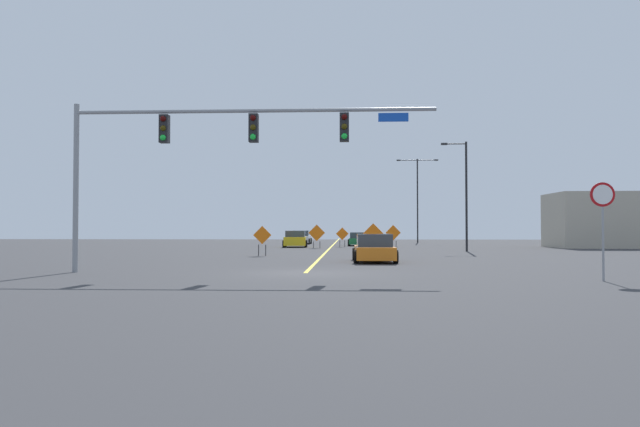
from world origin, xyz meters
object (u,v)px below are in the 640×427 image
at_px(street_lamp_far_right, 417,193).
at_px(car_orange_distant, 374,249).
at_px(construction_sign_left_lane, 342,235).
at_px(stop_sign, 603,212).
at_px(construction_sign_right_lane, 393,233).
at_px(car_yellow_far, 295,239).
at_px(construction_sign_right_shoulder, 317,234).
at_px(construction_sign_left_shoulder, 262,237).
at_px(street_lamp_mid_left, 464,191).
at_px(car_white_mid, 301,238).
at_px(traffic_signal_assembly, 208,139).
at_px(car_green_passing, 359,239).
at_px(construction_sign_median_near, 373,235).

relative_size(street_lamp_far_right, car_orange_distant, 2.20).
relative_size(construction_sign_left_lane, car_orange_distant, 0.40).
xyz_separation_m(stop_sign, construction_sign_right_lane, (-3.90, 34.08, -0.94)).
bearing_deg(car_yellow_far, construction_sign_right_shoulder, -54.94).
height_order(construction_sign_right_lane, construction_sign_right_shoulder, construction_sign_right_shoulder).
distance_m(construction_sign_right_shoulder, construction_sign_left_shoulder, 14.33).
bearing_deg(stop_sign, street_lamp_mid_left, 88.88).
relative_size(construction_sign_left_shoulder, car_orange_distant, 0.41).
relative_size(construction_sign_left_lane, construction_sign_left_shoulder, 0.97).
bearing_deg(construction_sign_right_lane, car_white_mid, 134.06).
relative_size(traffic_signal_assembly, car_yellow_far, 3.31).
bearing_deg(car_white_mid, car_orange_distant, -79.19).
xyz_separation_m(construction_sign_right_lane, car_white_mid, (-9.08, 9.38, -0.54)).
bearing_deg(car_orange_distant, street_lamp_mid_left, 62.45).
bearing_deg(car_yellow_far, car_green_passing, 39.33).
bearing_deg(construction_sign_median_near, construction_sign_left_lane, 97.96).
bearing_deg(car_yellow_far, car_orange_distant, -75.37).
bearing_deg(car_white_mid, construction_sign_right_shoulder, -79.65).
relative_size(construction_sign_right_lane, car_yellow_far, 0.48).
height_order(street_lamp_far_right, car_yellow_far, street_lamp_far_right).
height_order(construction_sign_median_near, construction_sign_right_lane, construction_sign_median_near).
xyz_separation_m(traffic_signal_assembly, street_lamp_mid_left, (13.56, 21.06, -0.58)).
xyz_separation_m(construction_sign_right_shoulder, car_yellow_far, (-2.07, 2.95, -0.52)).
bearing_deg(street_lamp_far_right, construction_sign_median_near, -101.79).
relative_size(stop_sign, street_lamp_far_right, 0.31).
height_order(stop_sign, car_orange_distant, stop_sign).
bearing_deg(construction_sign_right_lane, stop_sign, -83.48).
relative_size(construction_sign_left_lane, construction_sign_right_shoulder, 0.88).
xyz_separation_m(street_lamp_far_right, car_green_passing, (-7.00, -11.44, -5.17)).
height_order(car_orange_distant, car_yellow_far, car_yellow_far).
distance_m(street_lamp_far_right, construction_sign_left_shoulder, 36.02).
relative_size(car_orange_distant, car_green_passing, 1.00).
relative_size(construction_sign_left_shoulder, car_yellow_far, 0.44).
distance_m(construction_sign_right_shoulder, car_yellow_far, 3.65).
bearing_deg(car_white_mid, car_yellow_far, -88.17).
height_order(construction_sign_right_shoulder, car_orange_distant, construction_sign_right_shoulder).
bearing_deg(car_white_mid, construction_sign_left_lane, -64.65).
bearing_deg(construction_sign_left_shoulder, street_lamp_mid_left, 29.52).
xyz_separation_m(construction_sign_left_lane, car_green_passing, (1.56, 4.04, -0.50)).
distance_m(construction_sign_left_shoulder, car_yellow_far, 17.07).
distance_m(construction_sign_left_lane, construction_sign_right_lane, 4.57).
bearing_deg(stop_sign, street_lamp_far_right, 89.89).
xyz_separation_m(stop_sign, street_lamp_mid_left, (0.47, 23.89, 2.22)).
distance_m(street_lamp_far_right, car_white_mid, 15.25).
bearing_deg(construction_sign_left_lane, traffic_signal_assembly, -98.46).
bearing_deg(stop_sign, car_orange_distant, 122.87).
xyz_separation_m(car_green_passing, car_yellow_far, (-5.74, -4.70, 0.10)).
xyz_separation_m(construction_sign_left_shoulder, car_green_passing, (6.16, 21.76, -0.54)).
relative_size(construction_sign_right_shoulder, car_green_passing, 0.45).
xyz_separation_m(street_lamp_mid_left, construction_sign_right_shoulder, (-11.04, 6.45, -3.16)).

